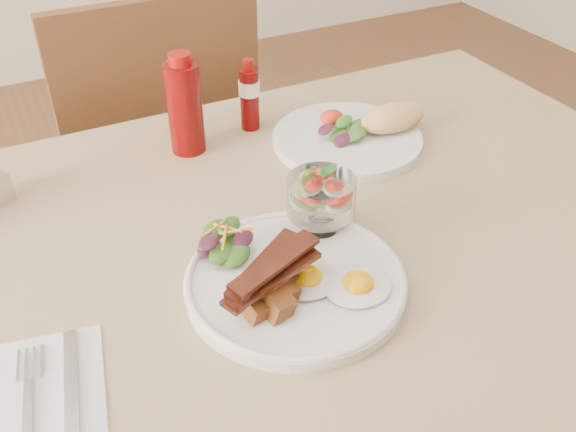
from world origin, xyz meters
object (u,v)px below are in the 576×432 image
at_px(chair_far, 157,159).
at_px(ketchup_bottle, 185,107).
at_px(table, 282,287).
at_px(fruit_cup, 321,197).
at_px(second_plate, 358,133).
at_px(main_plate, 295,282).
at_px(hot_sauce_bottle, 249,96).

xyz_separation_m(chair_far, ketchup_bottle, (-0.03, -0.37, 0.31)).
xyz_separation_m(table, fruit_cup, (0.05, -0.02, 0.16)).
distance_m(second_plate, ketchup_bottle, 0.30).
relative_size(table, chair_far, 1.43).
xyz_separation_m(fruit_cup, second_plate, (0.19, 0.20, -0.05)).
height_order(chair_far, main_plate, chair_far).
xyz_separation_m(table, main_plate, (-0.03, -0.09, 0.10)).
bearing_deg(hot_sauce_bottle, chair_far, 105.15).
distance_m(main_plate, second_plate, 0.39).
relative_size(main_plate, ketchup_bottle, 1.64).
height_order(main_plate, hot_sauce_bottle, hot_sauce_bottle).
height_order(fruit_cup, second_plate, fruit_cup).
relative_size(table, second_plate, 4.83).
distance_m(chair_far, second_plate, 0.59).
bearing_deg(main_plate, fruit_cup, 44.60).
bearing_deg(chair_far, ketchup_bottle, -94.77).
distance_m(chair_far, hot_sauce_bottle, 0.46).
xyz_separation_m(chair_far, main_plate, (-0.03, -0.76, 0.24)).
bearing_deg(ketchup_bottle, main_plate, -89.51).
relative_size(main_plate, second_plate, 1.02).
bearing_deg(hot_sauce_bottle, table, -106.50).
bearing_deg(fruit_cup, hot_sauce_bottle, 82.55).
distance_m(fruit_cup, hot_sauce_bottle, 0.34).
xyz_separation_m(table, hot_sauce_bottle, (0.09, 0.32, 0.15)).
bearing_deg(second_plate, fruit_cup, -132.76).
distance_m(ketchup_bottle, hot_sauce_bottle, 0.13).
bearing_deg(ketchup_bottle, chair_far, 85.23).
bearing_deg(hot_sauce_bottle, second_plate, -41.71).
height_order(second_plate, ketchup_bottle, ketchup_bottle).
xyz_separation_m(chair_far, second_plate, (0.24, -0.48, 0.24)).
relative_size(chair_far, ketchup_bottle, 5.45).
distance_m(table, hot_sauce_bottle, 0.36).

